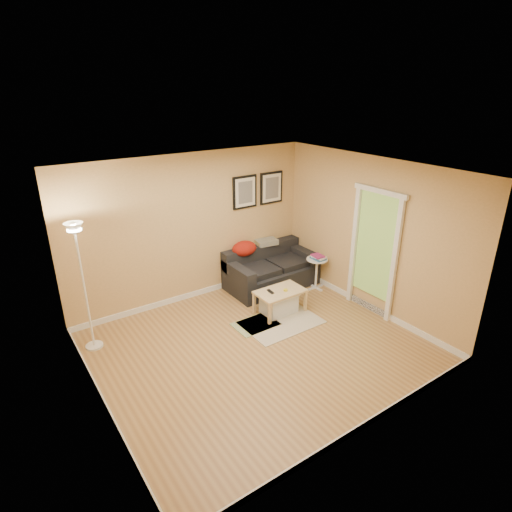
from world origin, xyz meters
The scene contains 25 objects.
floor centered at (0.00, 0.00, 0.00)m, with size 4.50×4.50×0.00m, color #AC8349.
ceiling centered at (0.00, 0.00, 2.60)m, with size 4.50×4.50×0.00m, color white.
wall_back centered at (0.00, 2.00, 1.30)m, with size 4.50×4.50×0.00m, color tan.
wall_front centered at (0.00, -2.00, 1.30)m, with size 4.50×4.50×0.00m, color tan.
wall_left centered at (-2.25, 0.00, 1.30)m, with size 4.00×4.00×0.00m, color tan.
wall_right centered at (2.25, 0.00, 1.30)m, with size 4.00×4.00×0.00m, color tan.
baseboard_back centered at (0.00, 1.99, 0.05)m, with size 4.50×0.02×0.10m, color white.
baseboard_front centered at (0.00, -1.99, 0.05)m, with size 4.50×0.02×0.10m, color white.
baseboard_left centered at (-2.24, 0.00, 0.05)m, with size 0.02×4.00×0.10m, color white.
baseboard_right centered at (2.24, 0.00, 0.05)m, with size 0.02×4.00×0.10m, color white.
sofa centered at (1.38, 1.53, 0.38)m, with size 1.70×0.90×0.75m, color black, non-canonical shape.
red_throw centered at (0.96, 1.83, 0.77)m, with size 0.48×0.36×0.28m, color #A6220F, non-canonical shape.
plaid_throw centered at (1.49, 1.86, 0.78)m, with size 0.42×0.26×0.10m, color tan, non-canonical shape.
framed_print_left centered at (1.08, 1.98, 1.80)m, with size 0.50×0.04×0.60m, color black, non-canonical shape.
framed_print_right centered at (1.68, 1.98, 1.80)m, with size 0.50×0.04×0.60m, color black, non-canonical shape.
area_rug centered at (0.71, 0.35, 0.01)m, with size 1.25×0.85×0.01m, color beige.
green_runner centered at (0.33, 0.54, 0.01)m, with size 0.70×0.50×0.01m, color #668C4C.
coffee_table centered at (0.90, 0.64, 0.21)m, with size 0.82×0.50×0.41m, color beige, non-canonical shape.
remote_control centered at (0.73, 0.69, 0.42)m, with size 0.05×0.16×0.02m, color black.
tape_roll centered at (0.96, 0.58, 0.43)m, with size 0.07×0.07×0.03m, color yellow.
storage_bin centered at (0.88, 0.64, 0.18)m, with size 0.57×0.42×0.35m, color white, non-canonical shape.
side_table centered at (2.02, 0.97, 0.30)m, with size 0.40×0.40×0.61m, color white, non-canonical shape.
book_stack centered at (2.02, 0.95, 0.65)m, with size 0.20×0.26×0.08m, color #2F608D, non-canonical shape.
floor_lamp centered at (-2.00, 1.40, 0.92)m, with size 0.25×0.25×1.94m, color white, non-canonical shape.
doorway centered at (2.20, -0.15, 1.02)m, with size 0.12×1.01×2.13m, color white, non-canonical shape.
Camera 1 is at (-3.03, -4.32, 3.65)m, focal length 29.60 mm.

